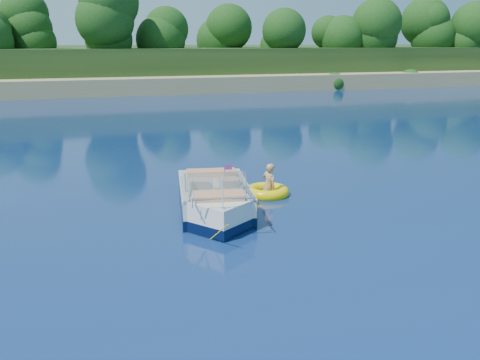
{
  "coord_description": "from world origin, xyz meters",
  "views": [
    {
      "loc": [
        -4.51,
        -13.52,
        4.67
      ],
      "look_at": [
        0.03,
        0.45,
        0.85
      ],
      "focal_mm": 40.0,
      "sensor_mm": 36.0,
      "label": 1
    }
  ],
  "objects": [
    {
      "name": "ground",
      "position": [
        0.0,
        0.0,
        0.0
      ],
      "size": [
        160.0,
        160.0,
        0.0
      ],
      "primitive_type": "plane",
      "color": "#0A1B46",
      "rests_on": "ground"
    },
    {
      "name": "motorboat",
      "position": [
        -0.77,
        0.22,
        0.34
      ],
      "size": [
        2.5,
        5.29,
        1.77
      ],
      "rotation": [
        0.0,
        0.0,
        -0.18
      ],
      "color": "silver",
      "rests_on": "ground"
    },
    {
      "name": "treeline",
      "position": [
        0.04,
        41.01,
        5.55
      ],
      "size": [
        150.0,
        7.12,
        8.19
      ],
      "color": "black",
      "rests_on": "ground"
    },
    {
      "name": "boy",
      "position": [
        1.27,
        1.45,
        0.0
      ],
      "size": [
        0.65,
        0.86,
        1.54
      ],
      "primitive_type": "imported",
      "rotation": [
        0.0,
        -0.17,
        2.0
      ],
      "color": "tan",
      "rests_on": "ground"
    },
    {
      "name": "tow_tube",
      "position": [
        1.27,
        1.54,
        0.1
      ],
      "size": [
        1.7,
        1.7,
        0.37
      ],
      "rotation": [
        0.0,
        0.0,
        0.24
      ],
      "color": "yellow",
      "rests_on": "ground"
    },
    {
      "name": "shoreline",
      "position": [
        0.0,
        63.77,
        0.98
      ],
      "size": [
        170.0,
        59.0,
        6.0
      ],
      "color": "#917F54",
      "rests_on": "ground"
    }
  ]
}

